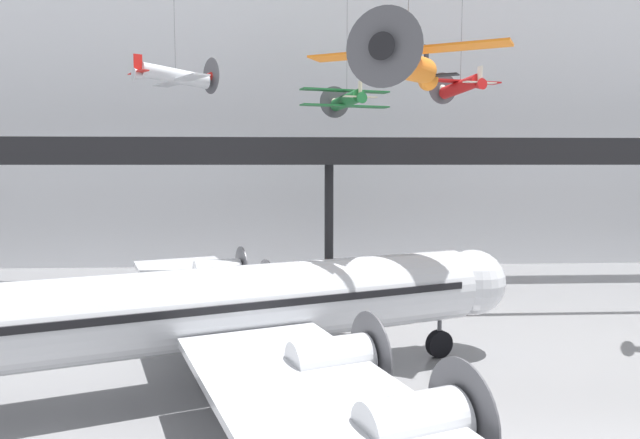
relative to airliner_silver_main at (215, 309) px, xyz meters
The scene contains 7 objects.
hangar_back_wall 31.91m from the airliner_silver_main, 78.57° to the left, with size 140.00×3.00×26.76m.
mezzanine_walkway 22.67m from the airliner_silver_main, 74.07° to the left, with size 110.00×3.20×11.04m.
airliner_silver_main is the anchor object (origin of this frame).
suspended_plane_green_biplane 22.64m from the airliner_silver_main, 69.58° to the left, with size 6.62×5.57×9.23m.
suspended_plane_orange_highwing 13.79m from the airliner_silver_main, 25.54° to the left, with size 8.75×7.78×9.63m.
suspended_plane_silver_racer 22.47m from the airliner_silver_main, 104.82° to the left, with size 6.10×6.66×7.74m.
suspended_plane_red_highwing 25.32m from the airliner_silver_main, 49.54° to the left, with size 6.41×5.38×8.37m.
Camera 1 is at (-3.02, -17.19, 9.13)m, focal length 32.00 mm.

